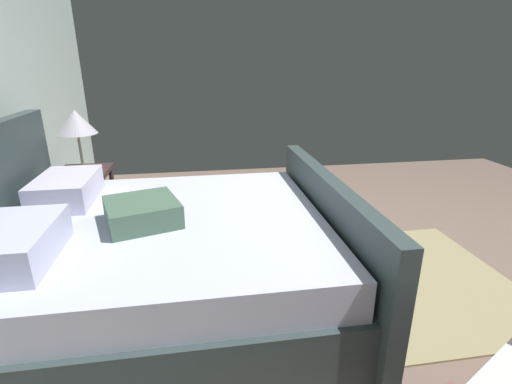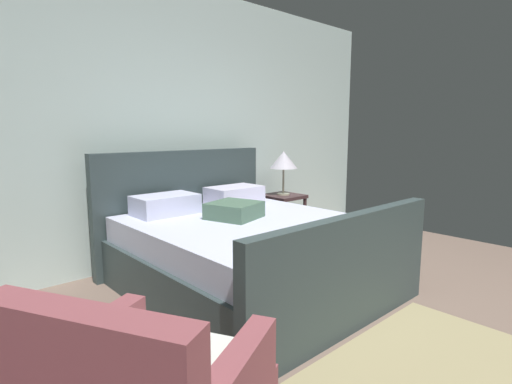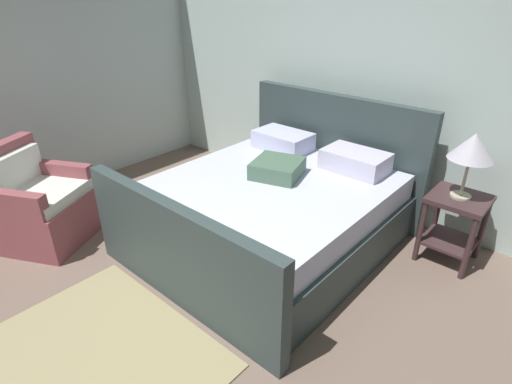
# 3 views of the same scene
# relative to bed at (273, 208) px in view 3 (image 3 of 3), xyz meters

# --- Properties ---
(wall_back) EXTENTS (5.80, 0.12, 2.89)m
(wall_back) POSITION_rel_bed_xyz_m (0.30, 1.24, 1.09)
(wall_back) COLOR silver
(wall_back) RESTS_ON ground
(bed) EXTENTS (1.94, 2.16, 1.18)m
(bed) POSITION_rel_bed_xyz_m (0.00, 0.00, 0.00)
(bed) COLOR #344242
(bed) RESTS_ON ground
(nightstand_right) EXTENTS (0.44, 0.44, 0.60)m
(nightstand_right) POSITION_rel_bed_xyz_m (1.29, 0.78, 0.05)
(nightstand_right) COLOR #402A2C
(nightstand_right) RESTS_ON ground
(table_lamp_right) EXTENTS (0.34, 0.34, 0.54)m
(table_lamp_right) POSITION_rel_bed_xyz_m (1.29, 0.78, 0.67)
(table_lamp_right) COLOR #B7B293
(table_lamp_right) RESTS_ON nightstand_right
(armchair) EXTENTS (0.98, 0.98, 0.90)m
(armchair) POSITION_rel_bed_xyz_m (-1.63, -1.36, -0.00)
(armchair) COLOR #924850
(armchair) RESTS_ON ground
(area_rug) EXTENTS (1.54, 1.29, 0.01)m
(area_rug) POSITION_rel_bed_xyz_m (0.00, -1.82, -0.34)
(area_rug) COLOR tan
(area_rug) RESTS_ON ground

